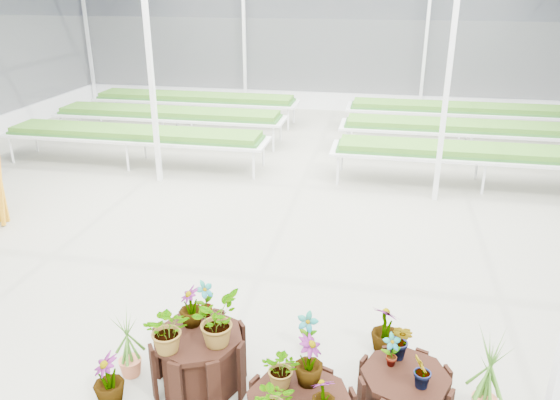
# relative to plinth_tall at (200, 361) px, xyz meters

# --- Properties ---
(ground_plane) EXTENTS (24.00, 24.00, 0.00)m
(ground_plane) POSITION_rel_plinth_tall_xyz_m (-0.08, 2.24, -0.34)
(ground_plane) COLOR gray
(ground_plane) RESTS_ON ground
(greenhouse_shell) EXTENTS (18.00, 24.00, 4.50)m
(greenhouse_shell) POSITION_rel_plinth_tall_xyz_m (-0.08, 2.24, 1.91)
(greenhouse_shell) COLOR white
(greenhouse_shell) RESTS_ON ground
(steel_frame) EXTENTS (18.00, 24.00, 4.50)m
(steel_frame) POSITION_rel_plinth_tall_xyz_m (-0.08, 2.24, 1.91)
(steel_frame) COLOR silver
(steel_frame) RESTS_ON ground
(nursery_benches) EXTENTS (16.00, 7.00, 0.84)m
(nursery_benches) POSITION_rel_plinth_tall_xyz_m (-0.08, 9.44, 0.08)
(nursery_benches) COLOR silver
(nursery_benches) RESTS_ON ground
(plinth_tall) EXTENTS (1.15, 1.15, 0.68)m
(plinth_tall) POSITION_rel_plinth_tall_xyz_m (0.00, 0.00, 0.00)
(plinth_tall) COLOR black
(plinth_tall) RESTS_ON ground
(plinth_low) EXTENTS (1.24, 1.24, 0.43)m
(plinth_low) POSITION_rel_plinth_tall_xyz_m (2.20, 0.10, -0.13)
(plinth_low) COLOR black
(plinth_low) RESTS_ON ground
(nursery_plants) EXTENTS (4.32, 3.14, 1.25)m
(nursery_plants) POSITION_rel_plinth_tall_xyz_m (0.78, -0.08, 0.25)
(nursery_plants) COLOR #37661D
(nursery_plants) RESTS_ON ground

